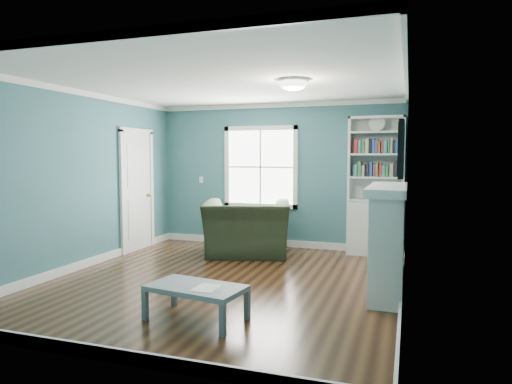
% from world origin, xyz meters
% --- Properties ---
extents(floor, '(5.00, 5.00, 0.00)m').
position_xyz_m(floor, '(0.00, 0.00, 0.00)').
color(floor, black).
rests_on(floor, ground).
extents(room_walls, '(5.00, 5.00, 5.00)m').
position_xyz_m(room_walls, '(0.00, 0.00, 1.58)').
color(room_walls, '#316968').
rests_on(room_walls, ground).
extents(trim, '(4.50, 5.00, 2.60)m').
position_xyz_m(trim, '(0.00, 0.00, 1.24)').
color(trim, white).
rests_on(trim, ground).
extents(window, '(1.40, 0.06, 1.50)m').
position_xyz_m(window, '(-0.30, 2.49, 1.45)').
color(window, white).
rests_on(window, room_walls).
extents(bookshelf, '(0.90, 0.35, 2.31)m').
position_xyz_m(bookshelf, '(1.77, 2.30, 0.92)').
color(bookshelf, silver).
rests_on(bookshelf, ground).
extents(fireplace, '(0.44, 1.58, 1.30)m').
position_xyz_m(fireplace, '(2.08, 0.20, 0.64)').
color(fireplace, black).
rests_on(fireplace, ground).
extents(tv, '(0.06, 1.10, 0.65)m').
position_xyz_m(tv, '(2.20, 0.20, 1.72)').
color(tv, black).
rests_on(tv, fireplace).
extents(door, '(0.12, 0.98, 2.17)m').
position_xyz_m(door, '(-2.22, 1.40, 1.07)').
color(door, silver).
rests_on(door, ground).
extents(ceiling_fixture, '(0.38, 0.38, 0.15)m').
position_xyz_m(ceiling_fixture, '(0.90, 0.10, 2.55)').
color(ceiling_fixture, white).
rests_on(ceiling_fixture, room_walls).
extents(light_switch, '(0.08, 0.01, 0.12)m').
position_xyz_m(light_switch, '(-1.50, 2.48, 1.20)').
color(light_switch, white).
rests_on(light_switch, room_walls).
extents(recliner, '(1.58, 1.25, 1.21)m').
position_xyz_m(recliner, '(-0.25, 1.60, 0.61)').
color(recliner, black).
rests_on(recliner, ground).
extents(coffee_table, '(1.04, 0.67, 0.35)m').
position_xyz_m(coffee_table, '(0.28, -1.41, 0.31)').
color(coffee_table, '#525B63').
rests_on(coffee_table, ground).
extents(paper_sheet, '(0.23, 0.30, 0.00)m').
position_xyz_m(paper_sheet, '(0.42, -1.45, 0.35)').
color(paper_sheet, white).
rests_on(paper_sheet, coffee_table).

